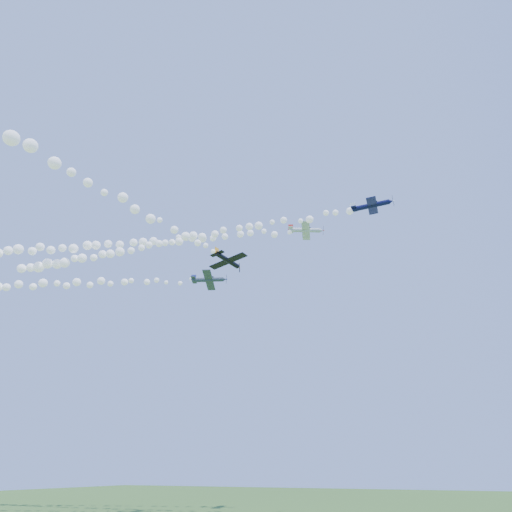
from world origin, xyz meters
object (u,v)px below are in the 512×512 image
at_px(plane_white, 306,230).
at_px(plane_navy, 372,205).
at_px(plane_grey, 209,280).
at_px(plane_black, 228,260).

xyz_separation_m(plane_white, plane_navy, (15.51, -8.81, -3.01)).
xyz_separation_m(plane_navy, plane_grey, (-32.18, -3.06, -10.49)).
distance_m(plane_white, plane_black, 25.48).
relative_size(plane_navy, plane_grey, 1.10).
bearing_deg(plane_white, plane_black, -130.47).
height_order(plane_navy, plane_grey, plane_navy).
bearing_deg(plane_navy, plane_black, -161.22).
distance_m(plane_white, plane_grey, 24.51).
relative_size(plane_grey, plane_black, 1.01).
bearing_deg(plane_black, plane_grey, 58.21).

